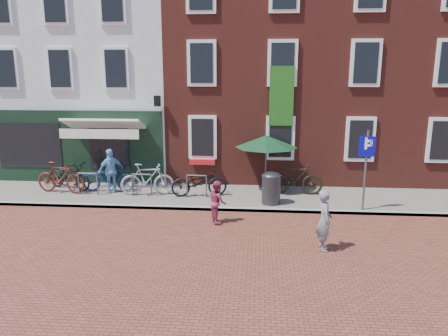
# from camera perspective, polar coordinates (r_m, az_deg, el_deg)

# --- Properties ---
(ground) EXTENTS (80.00, 80.00, 0.00)m
(ground) POSITION_cam_1_polar(r_m,az_deg,el_deg) (14.51, -6.25, -5.55)
(ground) COLOR brown
(sidewalk) EXTENTS (24.00, 3.00, 0.10)m
(sidewalk) POSITION_cam_1_polar(r_m,az_deg,el_deg) (15.76, -1.65, -3.77)
(sidewalk) COLOR slate
(sidewalk) RESTS_ON ground
(building_stucco) EXTENTS (8.00, 8.00, 9.00)m
(building_stucco) POSITION_cam_1_polar(r_m,az_deg,el_deg) (21.89, -16.26, 12.24)
(building_stucco) COLOR silver
(building_stucco) RESTS_ON ground
(building_brick_mid) EXTENTS (6.00, 8.00, 10.00)m
(building_brick_mid) POSITION_cam_1_polar(r_m,az_deg,el_deg) (20.52, 2.85, 14.11)
(building_brick_mid) COLOR maroon
(building_brick_mid) RESTS_ON ground
(building_brick_right) EXTENTS (6.00, 8.00, 10.00)m
(building_brick_right) POSITION_cam_1_polar(r_m,az_deg,el_deg) (21.18, 19.76, 13.35)
(building_brick_right) COLOR maroon
(building_brick_right) RESTS_ON ground
(litter_bin) EXTENTS (0.64, 0.64, 1.18)m
(litter_bin) POSITION_cam_1_polar(r_m,az_deg,el_deg) (14.71, 6.27, -2.42)
(litter_bin) COLOR #333335
(litter_bin) RESTS_ON sidewalk
(parking_sign) EXTENTS (0.50, 0.08, 2.61)m
(parking_sign) POSITION_cam_1_polar(r_m,az_deg,el_deg) (14.43, 18.31, 1.18)
(parking_sign) COLOR #4C4C4F
(parking_sign) RESTS_ON sidewalk
(parasol) EXTENTS (2.34, 2.34, 2.19)m
(parasol) POSITION_cam_1_polar(r_m,az_deg,el_deg) (16.11, 5.61, 3.83)
(parasol) COLOR #4C4C4F
(parasol) RESTS_ON sidewalk
(woman) EXTENTS (0.44, 0.62, 1.60)m
(woman) POSITION_cam_1_polar(r_m,az_deg,el_deg) (11.43, 13.14, -6.75)
(woman) COLOR slate
(woman) RESTS_ON ground
(boy) EXTENTS (0.67, 0.76, 1.30)m
(boy) POSITION_cam_1_polar(r_m,az_deg,el_deg) (13.13, -0.85, -4.49)
(boy) COLOR #962F4B
(boy) RESTS_ON ground
(cafe_person) EXTENTS (0.99, 0.93, 1.64)m
(cafe_person) POSITION_cam_1_polar(r_m,az_deg,el_deg) (16.45, -14.72, -0.35)
(cafe_person) COLOR #79ADDE
(cafe_person) RESTS_ON sidewalk
(bicycle_0) EXTENTS (2.12, 1.38, 1.05)m
(bicycle_0) POSITION_cam_1_polar(r_m,az_deg,el_deg) (17.43, -19.77, -0.96)
(bicycle_0) COLOR black
(bicycle_0) RESTS_ON sidewalk
(bicycle_1) EXTENTS (2.00, 0.84, 1.17)m
(bicycle_1) POSITION_cam_1_polar(r_m,az_deg,el_deg) (16.99, -20.80, -1.18)
(bicycle_1) COLOR #4F1A14
(bicycle_1) RESTS_ON sidewalk
(bicycle_2) EXTENTS (2.03, 0.77, 1.05)m
(bicycle_2) POSITION_cam_1_polar(r_m,az_deg,el_deg) (16.66, -15.01, -1.25)
(bicycle_2) COLOR navy
(bicycle_2) RESTS_ON sidewalk
(bicycle_3) EXTENTS (2.01, 0.86, 1.17)m
(bicycle_3) POSITION_cam_1_polar(r_m,az_deg,el_deg) (15.88, -10.11, -1.47)
(bicycle_3) COLOR #949496
(bicycle_3) RESTS_ON sidewalk
(bicycle_4) EXTENTS (2.11, 1.11, 1.05)m
(bicycle_4) POSITION_cam_1_polar(r_m,az_deg,el_deg) (15.53, -3.32, -1.84)
(bicycle_4) COLOR black
(bicycle_4) RESTS_ON sidewalk
(bicycle_5) EXTENTS (1.96, 0.62, 1.17)m
(bicycle_5) POSITION_cam_1_polar(r_m,az_deg,el_deg) (15.91, 9.48, -1.42)
(bicycle_5) COLOR black
(bicycle_5) RESTS_ON sidewalk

